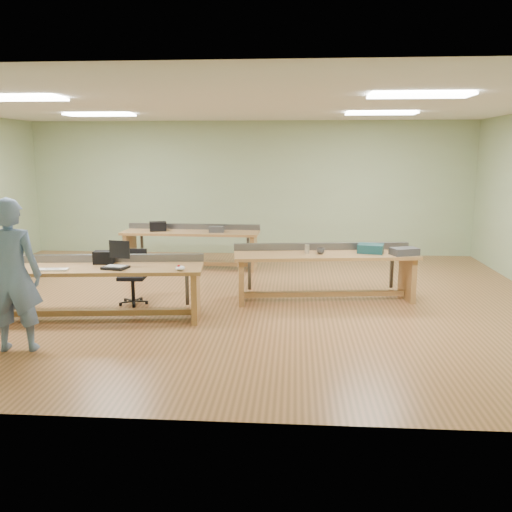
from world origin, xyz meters
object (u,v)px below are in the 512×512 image
at_px(workbench_front, 97,280).
at_px(person, 12,275).
at_px(workbench_back, 191,241).
at_px(mug, 321,251).
at_px(drinks_can, 307,249).
at_px(camera_bag, 104,257).
at_px(parts_bin_grey, 404,251).
at_px(workbench_mid, 325,265).
at_px(parts_bin_teal, 371,249).
at_px(task_chair, 134,284).
at_px(laptop_base, 115,267).

distance_m(workbench_front, person, 1.41).
xyz_separation_m(workbench_back, person, (-1.18, -4.76, 0.35)).
xyz_separation_m(mug, drinks_can, (-0.21, 0.05, 0.02)).
distance_m(person, drinks_can, 4.25).
distance_m(person, camera_bag, 1.56).
distance_m(camera_bag, mug, 3.25).
relative_size(workbench_back, parts_bin_grey, 6.85).
relative_size(workbench_mid, parts_bin_teal, 7.53).
relative_size(task_chair, parts_bin_teal, 2.15).
xyz_separation_m(workbench_back, parts_bin_grey, (3.77, -2.31, 0.25)).
distance_m(workbench_front, parts_bin_teal, 4.16).
height_order(laptop_base, task_chair, task_chair).
height_order(workbench_mid, parts_bin_grey, same).
distance_m(workbench_mid, workbench_back, 3.40).
relative_size(person, drinks_can, 13.47).
height_order(person, laptop_base, person).
xyz_separation_m(task_chair, mug, (2.88, 0.36, 0.49)).
relative_size(laptop_base, parts_bin_teal, 0.80).
height_order(workbench_front, laptop_base, workbench_front).
distance_m(person, parts_bin_teal, 5.15).
relative_size(workbench_back, task_chair, 3.30).
bearing_deg(workbench_mid, camera_bag, -168.64).
bearing_deg(mug, person, -146.37).
distance_m(laptop_base, task_chair, 1.04).
bearing_deg(parts_bin_grey, task_chair, -174.88).
xyz_separation_m(workbench_back, camera_bag, (-0.62, -3.30, 0.29)).
bearing_deg(drinks_can, workbench_back, 134.99).
bearing_deg(workbench_back, workbench_mid, -39.59).
bearing_deg(mug, workbench_mid, 50.27).
xyz_separation_m(workbench_mid, parts_bin_teal, (0.72, 0.07, 0.26)).
bearing_deg(task_chair, person, -113.08).
xyz_separation_m(workbench_mid, drinks_can, (-0.28, -0.04, 0.26)).
height_order(person, task_chair, person).
bearing_deg(parts_bin_teal, workbench_back, 146.50).
xyz_separation_m(camera_bag, drinks_can, (2.89, 1.03, -0.02)).
bearing_deg(laptop_base, parts_bin_grey, 30.52).
distance_m(person, parts_bin_grey, 5.51).
xyz_separation_m(workbench_front, workbench_mid, (3.22, 1.25, -0.00)).
bearing_deg(camera_bag, laptop_base, -53.88).
distance_m(workbench_mid, parts_bin_teal, 0.77).
distance_m(workbench_back, drinks_can, 3.23).
distance_m(workbench_front, task_chair, 0.89).
relative_size(workbench_mid, drinks_can, 21.76).
bearing_deg(workbench_back, laptop_base, -93.76).
xyz_separation_m(parts_bin_teal, mug, (-0.79, -0.16, -0.02)).
distance_m(workbench_front, laptop_base, 0.41).
relative_size(workbench_front, camera_bag, 11.23).
distance_m(laptop_base, parts_bin_teal, 3.90).
distance_m(laptop_base, drinks_can, 2.94).
height_order(workbench_mid, task_chair, workbench_mid).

